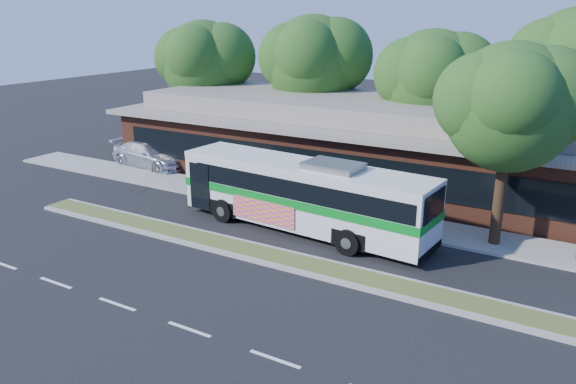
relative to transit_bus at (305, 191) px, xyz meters
name	(u,v)px	position (x,y,z in m)	size (l,w,h in m)	color
ground	(277,267)	(0.90, -3.79, -1.80)	(120.00, 120.00, 0.00)	black
median_strip	(285,259)	(0.90, -3.19, -1.73)	(26.00, 1.10, 0.15)	#435A26
sidewalk	(348,215)	(0.90, 2.61, -1.74)	(44.00, 2.60, 0.12)	gray
parking_lot	(126,154)	(-17.10, 6.21, -1.80)	(14.00, 12.00, 0.01)	black
plaza_building	(399,144)	(0.90, 9.20, 0.33)	(33.20, 11.20, 4.45)	brown
tree_bg_a	(210,61)	(-13.68, 11.35, 4.06)	(6.47, 5.80, 8.63)	black
tree_bg_b	(320,61)	(-5.66, 12.35, 4.34)	(6.69, 6.00, 9.00)	black
tree_bg_c	(441,78)	(2.31, 11.34, 3.79)	(6.24, 5.60, 8.26)	black
transit_bus	(305,191)	(0.00, 0.00, 0.00)	(11.70, 3.41, 3.24)	silver
sedan	(151,154)	(-13.18, 4.52, -1.01)	(2.22, 5.46, 1.58)	silver
sidewalk_tree	(521,105)	(7.81, 2.52, 3.93)	(5.50, 4.93, 8.08)	black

